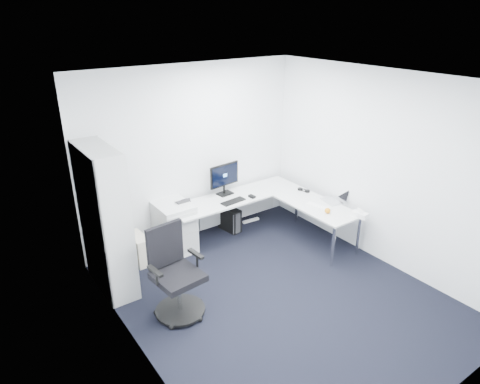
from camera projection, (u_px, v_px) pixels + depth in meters
ground at (278, 296)px, 5.47m from camera, size 4.20×4.20×0.00m
ceiling at (287, 81)px, 4.41m from camera, size 4.20×4.20×0.00m
wall_back at (192, 154)px, 6.51m from camera, size 3.60×0.02×2.70m
wall_front at (456, 289)px, 3.36m from camera, size 3.60×0.02×2.70m
wall_left at (135, 246)px, 3.98m from camera, size 0.02×4.20×2.70m
wall_right at (381, 169)px, 5.90m from camera, size 0.02×4.20×2.70m
l_desk at (248, 222)px, 6.68m from camera, size 2.23×1.25×0.65m
drawer_pedestal at (174, 227)px, 6.41m from camera, size 0.50×0.62×0.76m
bookshelf at (105, 221)px, 5.31m from camera, size 0.37×0.96×1.92m
task_chair at (178, 274)px, 4.95m from camera, size 0.68×0.68×1.11m
black_pc_tower at (230, 219)px, 7.05m from camera, size 0.24×0.42×0.39m
beige_pc_tower at (139, 249)px, 6.14m from camera, size 0.22×0.45×0.42m
power_strip at (251, 220)px, 7.40m from camera, size 0.32×0.07×0.04m
monitor at (225, 179)px, 6.76m from camera, size 0.56×0.23×0.52m
black_keyboard at (233, 201)px, 6.57m from camera, size 0.41×0.18×0.02m
mouse at (252, 196)px, 6.73m from camera, size 0.08×0.12×0.04m
desk_phone at (182, 203)px, 6.36m from camera, size 0.22×0.22×0.15m
laptop at (332, 195)px, 6.55m from camera, size 0.37×0.37×0.23m
white_keyboard at (318, 206)px, 6.42m from camera, size 0.17×0.39×0.01m
headphones at (304, 189)px, 6.97m from camera, size 0.17×0.22×0.05m
orange_fruit at (328, 211)px, 6.19m from camera, size 0.08×0.08×0.08m
tissue_box at (360, 215)px, 6.08m from camera, size 0.16×0.24×0.08m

